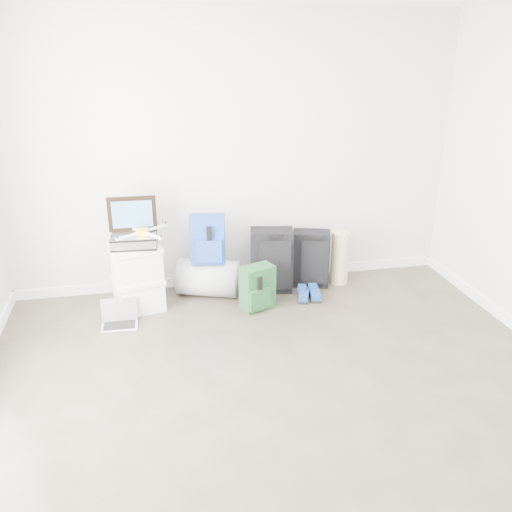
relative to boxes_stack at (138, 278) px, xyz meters
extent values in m
plane|color=#342E26|center=(1.02, -2.06, -0.32)|extent=(5.00, 5.00, 0.00)
cube|color=silver|center=(1.02, 0.44, 1.03)|extent=(4.50, 0.02, 2.70)
cube|color=white|center=(1.02, 0.43, -0.27)|extent=(4.50, 0.02, 0.10)
cube|color=silver|center=(0.00, 0.00, -0.18)|extent=(0.49, 0.43, 0.28)
cube|color=silver|center=(0.00, 0.00, -0.02)|extent=(0.52, 0.45, 0.04)
cube|color=silver|center=(0.00, 0.00, 0.14)|extent=(0.49, 0.43, 0.28)
cube|color=silver|center=(0.00, 0.00, 0.30)|extent=(0.52, 0.45, 0.04)
cube|color=#B2B2B7|center=(0.00, 0.00, 0.38)|extent=(0.42, 0.32, 0.12)
cube|color=black|center=(0.00, 0.10, 0.60)|extent=(0.44, 0.04, 0.33)
cube|color=#255995|center=(0.00, 0.08, 0.60)|extent=(0.36, 0.02, 0.25)
cube|color=yellow|center=(0.08, -0.02, 0.46)|extent=(0.11, 0.11, 0.05)
cube|color=white|center=(0.19, 0.06, 0.46)|extent=(0.24, 0.18, 0.02)
cube|color=white|center=(0.00, 0.09, 0.46)|extent=(0.18, 0.24, 0.02)
cube|color=white|center=(-0.03, -0.10, 0.46)|extent=(0.24, 0.18, 0.02)
cube|color=white|center=(0.16, -0.13, 0.46)|extent=(0.18, 0.24, 0.02)
cylinder|color=gray|center=(0.69, 0.17, -0.14)|extent=(0.70, 0.56, 0.37)
cube|color=#172997|center=(0.69, 0.15, 0.28)|extent=(0.36, 0.26, 0.47)
cube|color=#172997|center=(0.69, 0.03, 0.21)|extent=(0.25, 0.11, 0.22)
cube|color=black|center=(1.33, 0.15, 0.01)|extent=(0.46, 0.32, 0.65)
cube|color=black|center=(1.33, 0.01, 0.01)|extent=(0.32, 0.09, 0.52)
cube|color=black|center=(1.33, 0.02, 0.31)|extent=(0.13, 0.05, 0.03)
cube|color=#163D1F|center=(1.11, -0.21, -0.11)|extent=(0.35, 0.28, 0.43)
cube|color=#163D1F|center=(1.11, -0.32, -0.18)|extent=(0.23, 0.14, 0.20)
cube|color=black|center=(1.76, 0.19, -0.03)|extent=(0.42, 0.31, 0.59)
cube|color=black|center=(1.76, 0.07, -0.03)|extent=(0.28, 0.11, 0.47)
cube|color=black|center=(1.76, 0.08, 0.25)|extent=(0.13, 0.06, 0.03)
cube|color=black|center=(1.60, -0.13, -0.31)|extent=(0.18, 0.27, 0.02)
cube|color=#1C4EA8|center=(1.60, -0.13, -0.27)|extent=(0.17, 0.26, 0.06)
cube|color=black|center=(1.71, -0.13, -0.31)|extent=(0.14, 0.26, 0.02)
cube|color=#1C4EA8|center=(1.71, -0.13, -0.27)|extent=(0.13, 0.25, 0.06)
cylinder|color=tan|center=(2.08, 0.18, -0.04)|extent=(0.19, 0.19, 0.57)
cube|color=silver|center=(-0.19, -0.33, -0.31)|extent=(0.33, 0.23, 0.01)
cube|color=black|center=(-0.19, -0.33, -0.31)|extent=(0.28, 0.16, 0.00)
cube|color=black|center=(-0.18, -0.22, -0.20)|extent=(0.32, 0.02, 0.21)
camera|label=1|loc=(0.14, -4.79, 2.09)|focal=38.00mm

